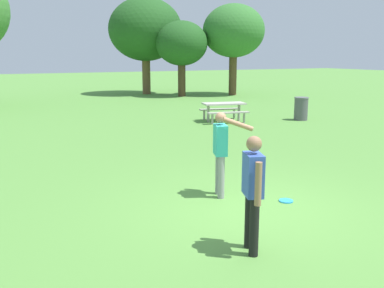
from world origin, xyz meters
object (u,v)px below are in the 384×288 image
person_thrower (253,187)px  frisbee (286,201)px  person_catcher (221,148)px  trash_can_beside_table (301,109)px  tree_slender_mid (234,31)px  tree_broad_center (145,30)px  tree_far_right (182,44)px  picnic_table_near (224,108)px

person_thrower → frisbee: 2.44m
person_thrower → person_catcher: size_ratio=1.00×
trash_can_beside_table → tree_slender_mid: size_ratio=0.16×
frisbee → person_catcher: bearing=137.9°
frisbee → tree_broad_center: tree_broad_center is taller
tree_far_right → tree_slender_mid: (3.50, -0.68, 0.83)m
trash_can_beside_table → tree_far_right: size_ratio=0.20×
picnic_table_near → tree_slender_mid: tree_slender_mid is taller
person_thrower → trash_can_beside_table: (8.85, 9.16, -0.46)m
picnic_table_near → trash_can_beside_table: size_ratio=2.05×
person_catcher → frisbee: 1.57m
person_catcher → frisbee: (0.93, -0.84, -0.95)m
tree_broad_center → picnic_table_near: bearing=-97.4°
picnic_table_near → tree_slender_mid: (6.65, 9.86, 3.64)m
trash_can_beside_table → tree_slender_mid: bearing=72.0°
picnic_table_near → trash_can_beside_table: bearing=-19.8°
person_thrower → tree_far_right: bearing=66.8°
tree_broad_center → tree_far_right: 3.19m
person_thrower → tree_slender_mid: 23.87m
picnic_table_near → tree_slender_mid: bearing=56.0°
person_catcher → tree_broad_center: 22.50m
trash_can_beside_table → tree_slender_mid: tree_slender_mid is taller
person_catcher → tree_far_right: bearing=66.5°
frisbee → tree_far_right: 20.94m
tree_far_right → tree_broad_center: bearing=118.3°
person_catcher → picnic_table_near: 9.42m
frisbee → trash_can_beside_table: 10.51m
tree_far_right → tree_slender_mid: size_ratio=0.81×
trash_can_beside_table → frisbee: bearing=-132.4°
tree_slender_mid → person_thrower: bearing=-121.6°
person_catcher → picnic_table_near: size_ratio=0.83×
tree_far_right → tree_slender_mid: bearing=-11.0°
person_thrower → tree_slender_mid: size_ratio=0.27×
tree_broad_center → tree_far_right: bearing=-61.7°
person_thrower → tree_far_right: tree_far_right is taller
picnic_table_near → tree_far_right: (3.15, 10.53, 2.80)m
person_catcher → tree_broad_center: size_ratio=0.25×
person_catcher → trash_can_beside_table: bearing=40.8°
frisbee → picnic_table_near: size_ratio=0.13×
picnic_table_near → tree_slender_mid: size_ratio=0.33×
person_catcher → picnic_table_near: person_catcher is taller
person_thrower → tree_far_right: (8.91, 20.81, 2.42)m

